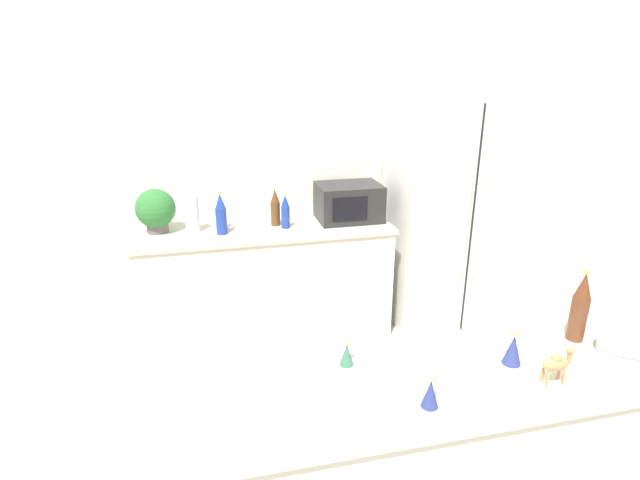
{
  "coord_description": "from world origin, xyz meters",
  "views": [
    {
      "loc": [
        -0.85,
        -1.13,
        2.05
      ],
      "look_at": [
        -0.26,
        1.36,
        1.13
      ],
      "focal_mm": 28.0,
      "sensor_mm": 36.0,
      "label": 1
    }
  ],
  "objects_px": {
    "potted_plant": "(156,210)",
    "camel_figurine": "(557,363)",
    "wise_man_figurine_crimson": "(513,347)",
    "back_bottle_1": "(221,214)",
    "wise_man_figurine_blue": "(431,391)",
    "back_bottle_0": "(275,208)",
    "back_bottle_2": "(221,214)",
    "refrigerator": "(451,212)",
    "microwave": "(349,202)",
    "fruit_bowl": "(626,347)",
    "wise_man_figurine_purple": "(347,352)",
    "wine_bottle": "(580,307)",
    "paper_towel_roll": "(192,215)",
    "back_bottle_3": "(285,212)"
  },
  "relations": [
    {
      "from": "back_bottle_1",
      "to": "back_bottle_3",
      "type": "bearing_deg",
      "value": 3.45
    },
    {
      "from": "potted_plant",
      "to": "fruit_bowl",
      "type": "xyz_separation_m",
      "value": [
        1.96,
        -2.16,
        -0.09
      ]
    },
    {
      "from": "microwave",
      "to": "camel_figurine",
      "type": "xyz_separation_m",
      "value": [
        0.13,
        -2.24,
        -0.01
      ]
    },
    {
      "from": "microwave",
      "to": "wise_man_figurine_purple",
      "type": "xyz_separation_m",
      "value": [
        -0.58,
        -1.95,
        -0.04
      ]
    },
    {
      "from": "back_bottle_0",
      "to": "back_bottle_1",
      "type": "bearing_deg",
      "value": -164.18
    },
    {
      "from": "potted_plant",
      "to": "camel_figurine",
      "type": "distance_m",
      "value": 2.75
    },
    {
      "from": "back_bottle_3",
      "to": "fruit_bowl",
      "type": "xyz_separation_m",
      "value": [
        1.05,
        -2.04,
        -0.05
      ]
    },
    {
      "from": "fruit_bowl",
      "to": "camel_figurine",
      "type": "bearing_deg",
      "value": -165.77
    },
    {
      "from": "back_bottle_1",
      "to": "back_bottle_2",
      "type": "distance_m",
      "value": 0.12
    },
    {
      "from": "refrigerator",
      "to": "microwave",
      "type": "xyz_separation_m",
      "value": [
        -0.83,
        0.07,
        0.12
      ]
    },
    {
      "from": "back_bottle_0",
      "to": "fruit_bowl",
      "type": "height_order",
      "value": "back_bottle_0"
    },
    {
      "from": "potted_plant",
      "to": "fruit_bowl",
      "type": "bearing_deg",
      "value": -47.74
    },
    {
      "from": "back_bottle_1",
      "to": "wise_man_figurine_blue",
      "type": "distance_m",
      "value": 2.22
    },
    {
      "from": "back_bottle_0",
      "to": "camel_figurine",
      "type": "xyz_separation_m",
      "value": [
        0.7,
        -2.23,
        -0.0
      ]
    },
    {
      "from": "paper_towel_roll",
      "to": "back_bottle_0",
      "type": "height_order",
      "value": "back_bottle_0"
    },
    {
      "from": "back_bottle_2",
      "to": "fruit_bowl",
      "type": "height_order",
      "value": "back_bottle_2"
    },
    {
      "from": "back_bottle_1",
      "to": "wise_man_figurine_purple",
      "type": "height_order",
      "value": "back_bottle_1"
    },
    {
      "from": "back_bottle_1",
      "to": "wine_bottle",
      "type": "xyz_separation_m",
      "value": [
        1.39,
        -1.87,
        0.05
      ]
    },
    {
      "from": "paper_towel_roll",
      "to": "wine_bottle",
      "type": "xyz_separation_m",
      "value": [
        1.59,
        -1.95,
        0.06
      ]
    },
    {
      "from": "microwave",
      "to": "fruit_bowl",
      "type": "bearing_deg",
      "value": -75.7
    },
    {
      "from": "back_bottle_1",
      "to": "wise_man_figurine_blue",
      "type": "height_order",
      "value": "back_bottle_1"
    },
    {
      "from": "back_bottle_2",
      "to": "wise_man_figurine_crimson",
      "type": "relative_size",
      "value": 1.42
    },
    {
      "from": "refrigerator",
      "to": "microwave",
      "type": "relative_size",
      "value": 3.78
    },
    {
      "from": "back_bottle_2",
      "to": "wise_man_figurine_crimson",
      "type": "height_order",
      "value": "back_bottle_2"
    },
    {
      "from": "paper_towel_roll",
      "to": "camel_figurine",
      "type": "relative_size",
      "value": 1.79
    },
    {
      "from": "potted_plant",
      "to": "back_bottle_0",
      "type": "relative_size",
      "value": 1.11
    },
    {
      "from": "back_bottle_2",
      "to": "wise_man_figurine_blue",
      "type": "height_order",
      "value": "back_bottle_2"
    },
    {
      "from": "wise_man_figurine_crimson",
      "to": "back_bottle_1",
      "type": "bearing_deg",
      "value": 117.46
    },
    {
      "from": "back_bottle_0",
      "to": "back_bottle_2",
      "type": "distance_m",
      "value": 0.4
    },
    {
      "from": "back_bottle_1",
      "to": "wise_man_figurine_purple",
      "type": "distance_m",
      "value": 1.88
    },
    {
      "from": "back_bottle_1",
      "to": "wise_man_figurine_blue",
      "type": "bearing_deg",
      "value": -74.28
    },
    {
      "from": "wine_bottle",
      "to": "wise_man_figurine_purple",
      "type": "bearing_deg",
      "value": 177.87
    },
    {
      "from": "potted_plant",
      "to": "wise_man_figurine_crimson",
      "type": "relative_size",
      "value": 1.84
    },
    {
      "from": "microwave",
      "to": "paper_towel_roll",
      "type": "bearing_deg",
      "value": -178.31
    },
    {
      "from": "wise_man_figurine_blue",
      "to": "paper_towel_roll",
      "type": "bearing_deg",
      "value": 109.86
    },
    {
      "from": "camel_figurine",
      "to": "back_bottle_2",
      "type": "bearing_deg",
      "value": 116.27
    },
    {
      "from": "paper_towel_roll",
      "to": "wise_man_figurine_crimson",
      "type": "height_order",
      "value": "paper_towel_roll"
    },
    {
      "from": "back_bottle_3",
      "to": "wise_man_figurine_purple",
      "type": "distance_m",
      "value": 1.86
    },
    {
      "from": "back_bottle_1",
      "to": "wise_man_figurine_blue",
      "type": "relative_size",
      "value": 2.11
    },
    {
      "from": "fruit_bowl",
      "to": "back_bottle_3",
      "type": "bearing_deg",
      "value": 117.22
    },
    {
      "from": "fruit_bowl",
      "to": "wise_man_figurine_purple",
      "type": "bearing_deg",
      "value": 170.76
    },
    {
      "from": "paper_towel_roll",
      "to": "back_bottle_0",
      "type": "distance_m",
      "value": 0.6
    },
    {
      "from": "paper_towel_roll",
      "to": "back_bottle_3",
      "type": "bearing_deg",
      "value": -4.64
    },
    {
      "from": "microwave",
      "to": "back_bottle_2",
      "type": "height_order",
      "value": "microwave"
    },
    {
      "from": "refrigerator",
      "to": "back_bottle_2",
      "type": "relative_size",
      "value": 7.45
    },
    {
      "from": "wise_man_figurine_purple",
      "to": "back_bottle_0",
      "type": "bearing_deg",
      "value": 89.74
    },
    {
      "from": "wine_bottle",
      "to": "fruit_bowl",
      "type": "bearing_deg",
      "value": -50.23
    },
    {
      "from": "potted_plant",
      "to": "wise_man_figurine_purple",
      "type": "distance_m",
      "value": 2.15
    },
    {
      "from": "potted_plant",
      "to": "camel_figurine",
      "type": "bearing_deg",
      "value": -55.55
    },
    {
      "from": "microwave",
      "to": "wise_man_figurine_blue",
      "type": "xyz_separation_m",
      "value": [
        -0.37,
        -2.25,
        -0.03
      ]
    }
  ]
}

